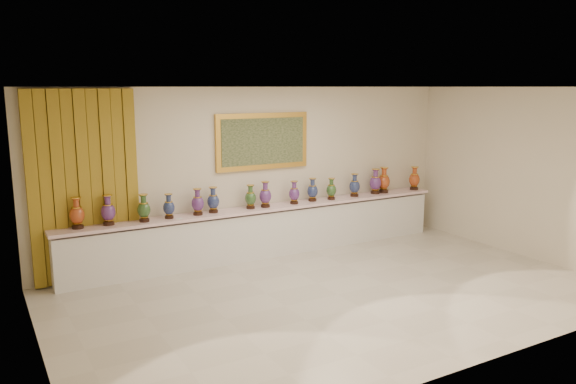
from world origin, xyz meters
The scene contains 19 objects.
ground centered at (0.00, 0.00, 0.00)m, with size 8.00×8.00×0.00m, color beige.
room centered at (-2.54, 2.44, 1.59)m, with size 8.00×8.00×8.00m.
counter centered at (0.00, 2.27, 0.44)m, with size 7.28×0.48×0.90m.
vase_0 centered at (-3.19, 2.28, 1.11)m, with size 0.24×0.24×0.48m.
vase_1 centered at (-2.73, 2.26, 1.11)m, with size 0.23×0.23×0.47m.
vase_2 centered at (-2.19, 2.21, 1.10)m, with size 0.24×0.24×0.44m.
vase_3 centered at (-1.78, 2.23, 1.08)m, with size 0.24×0.24×0.41m.
vase_4 centered at (-1.29, 2.24, 1.10)m, with size 0.26×0.26×0.45m.
vase_5 centered at (-0.99, 2.28, 1.10)m, with size 0.22×0.22×0.44m.
vase_6 centered at (-0.31, 2.25, 1.09)m, with size 0.22×0.22×0.42m.
vase_7 centered at (-0.03, 2.22, 1.11)m, with size 0.27×0.27×0.46m.
vase_8 centered at (0.56, 2.22, 1.09)m, with size 0.22×0.22×0.42m.
vase_9 centered at (0.98, 2.27, 1.09)m, with size 0.26×0.26×0.43m.
vase_10 centered at (1.37, 2.22, 1.08)m, with size 0.24×0.24×0.41m.
vase_11 centered at (1.94, 2.24, 1.10)m, with size 0.24×0.24×0.45m.
vase_12 centered at (2.46, 2.27, 1.12)m, with size 0.30×0.30×0.50m.
vase_13 centered at (2.69, 2.28, 1.13)m, with size 0.28×0.28×0.52m.
vase_14 centered at (3.45, 2.22, 1.12)m, with size 0.22×0.22×0.48m.
label_card centered at (-1.65, 2.13, 0.90)m, with size 0.10×0.06×0.00m, color white.
Camera 1 is at (-4.51, -6.41, 3.00)m, focal length 35.00 mm.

